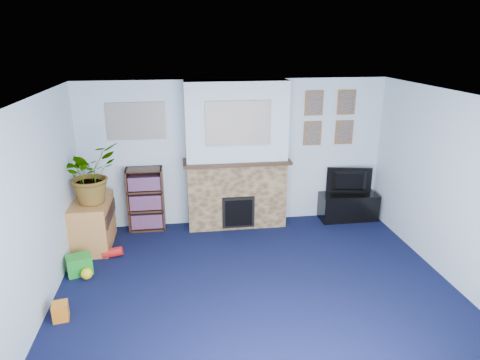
{
  "coord_description": "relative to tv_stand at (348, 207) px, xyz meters",
  "views": [
    {
      "loc": [
        -0.87,
        -4.51,
        3.03
      ],
      "look_at": [
        -0.12,
        0.81,
        1.22
      ],
      "focal_mm": 32.0,
      "sensor_mm": 36.0,
      "label": 1
    }
  ],
  "objects": [
    {
      "name": "floor",
      "position": [
        -1.95,
        -2.03,
        -0.23
      ],
      "size": [
        5.0,
        4.5,
        0.01
      ],
      "primitive_type": "cube",
      "color": "#0D1233",
      "rests_on": "ground"
    },
    {
      "name": "ceiling",
      "position": [
        -1.95,
        -2.03,
        2.17
      ],
      "size": [
        5.0,
        4.5,
        0.01
      ],
      "primitive_type": "cube",
      "color": "white",
      "rests_on": "wall_back"
    },
    {
      "name": "wall_back",
      "position": [
        -1.95,
        0.22,
        0.97
      ],
      "size": [
        5.0,
        0.04,
        2.4
      ],
      "primitive_type": "cube",
      "color": "#ACBFD1",
      "rests_on": "ground"
    },
    {
      "name": "wall_front",
      "position": [
        -1.95,
        -4.28,
        0.97
      ],
      "size": [
        5.0,
        0.04,
        2.4
      ],
      "primitive_type": "cube",
      "color": "#ACBFD1",
      "rests_on": "ground"
    },
    {
      "name": "wall_left",
      "position": [
        -4.45,
        -2.03,
        0.97
      ],
      "size": [
        0.04,
        4.5,
        2.4
      ],
      "primitive_type": "cube",
      "color": "#ACBFD1",
      "rests_on": "ground"
    },
    {
      "name": "wall_right",
      "position": [
        0.55,
        -2.03,
        0.97
      ],
      "size": [
        0.04,
        4.5,
        2.4
      ],
      "primitive_type": "cube",
      "color": "#ACBFD1",
      "rests_on": "ground"
    },
    {
      "name": "chimney_breast",
      "position": [
        -1.95,
        0.02,
        0.96
      ],
      "size": [
        1.72,
        0.5,
        2.4
      ],
      "color": "brown",
      "rests_on": "ground"
    },
    {
      "name": "collage_main",
      "position": [
        -1.95,
        -0.19,
        1.55
      ],
      "size": [
        1.0,
        0.03,
        0.68
      ],
      "primitive_type": "cube",
      "color": "gray",
      "rests_on": "chimney_breast"
    },
    {
      "name": "collage_left",
      "position": [
        -3.5,
        0.21,
        1.55
      ],
      "size": [
        0.9,
        0.03,
        0.58
      ],
      "primitive_type": "cube",
      "color": "gray",
      "rests_on": "wall_back"
    },
    {
      "name": "portrait_tl",
      "position": [
        -0.65,
        0.2,
        1.77
      ],
      "size": [
        0.3,
        0.03,
        0.4
      ],
      "primitive_type": "cube",
      "color": "brown",
      "rests_on": "wall_back"
    },
    {
      "name": "portrait_tr",
      "position": [
        -0.1,
        0.2,
        1.77
      ],
      "size": [
        0.3,
        0.03,
        0.4
      ],
      "primitive_type": "cube",
      "color": "brown",
      "rests_on": "wall_back"
    },
    {
      "name": "portrait_bl",
      "position": [
        -0.65,
        0.2,
        1.27
      ],
      "size": [
        0.3,
        0.03,
        0.4
      ],
      "primitive_type": "cube",
      "color": "brown",
      "rests_on": "wall_back"
    },
    {
      "name": "portrait_br",
      "position": [
        -0.1,
        0.2,
        1.27
      ],
      "size": [
        0.3,
        0.03,
        0.4
      ],
      "primitive_type": "cube",
      "color": "brown",
      "rests_on": "wall_back"
    },
    {
      "name": "tv_stand",
      "position": [
        0.0,
        0.0,
        0.0
      ],
      "size": [
        0.98,
        0.41,
        0.46
      ],
      "primitive_type": "cube",
      "color": "black",
      "rests_on": "ground"
    },
    {
      "name": "television",
      "position": [
        0.0,
        0.02,
        0.46
      ],
      "size": [
        0.77,
        0.24,
        0.44
      ],
      "primitive_type": "imported",
      "rotation": [
        0.0,
        0.0,
        2.95
      ],
      "color": "black",
      "rests_on": "tv_stand"
    },
    {
      "name": "bookshelf",
      "position": [
        -3.43,
        0.08,
        0.28
      ],
      "size": [
        0.58,
        0.28,
        1.05
      ],
      "color": "#301D11",
      "rests_on": "ground"
    },
    {
      "name": "sideboard",
      "position": [
        -4.19,
        -0.41,
        0.12
      ],
      "size": [
        0.52,
        0.94,
        0.73
      ],
      "primitive_type": "cube",
      "color": "#B6753A",
      "rests_on": "ground"
    },
    {
      "name": "potted_plant",
      "position": [
        -4.14,
        -0.46,
        0.94
      ],
      "size": [
        1.01,
        1.03,
        0.86
      ],
      "primitive_type": "imported",
      "rotation": [
        0.0,
        0.0,
        0.9
      ],
      "color": "#26661E",
      "rests_on": "sideboard"
    },
    {
      "name": "mantel_clock",
      "position": [
        -2.0,
        -0.03,
        1.0
      ],
      "size": [
        0.1,
        0.06,
        0.14
      ],
      "primitive_type": "cube",
      "color": "gold",
      "rests_on": "chimney_breast"
    },
    {
      "name": "mantel_candle",
      "position": [
        -1.64,
        -0.03,
        1.01
      ],
      "size": [
        0.06,
        0.06,
        0.18
      ],
      "primitive_type": "cylinder",
      "color": "#B2BFC6",
      "rests_on": "chimney_breast"
    },
    {
      "name": "mantel_teddy",
      "position": [
        -2.54,
        -0.03,
        0.99
      ],
      "size": [
        0.13,
        0.13,
        0.13
      ],
      "primitive_type": "sphere",
      "color": "gray",
      "rests_on": "chimney_breast"
    },
    {
      "name": "mantel_can",
      "position": [
        -1.3,
        -0.03,
        0.99
      ],
      "size": [
        0.06,
        0.06,
        0.12
      ],
      "primitive_type": "cylinder",
      "color": "orange",
      "rests_on": "chimney_breast"
    },
    {
      "name": "green_crate",
      "position": [
        -4.25,
        -1.22,
        -0.08
      ],
      "size": [
        0.38,
        0.34,
        0.25
      ],
      "primitive_type": "cube",
      "rotation": [
        0.0,
        0.0,
        0.34
      ],
      "color": "#198C26",
      "rests_on": "ground"
    },
    {
      "name": "toy_ball",
      "position": [
        -4.13,
        -1.39,
        -0.14
      ],
      "size": [
        0.15,
        0.15,
        0.15
      ],
      "primitive_type": "sphere",
      "color": "yellow",
      "rests_on": "ground"
    },
    {
      "name": "toy_block",
      "position": [
        -4.25,
        -2.23,
        -0.12
      ],
      "size": [
        0.2,
        0.2,
        0.21
      ],
      "primitive_type": "cube",
      "rotation": [
        0.0,
        0.0,
        0.18
      ],
      "color": "orange",
      "rests_on": "ground"
    },
    {
      "name": "toy_tube",
      "position": [
        -3.87,
        -0.83,
        -0.15
      ],
      "size": [
        0.3,
        0.13,
        0.17
      ],
      "primitive_type": "cylinder",
      "rotation": [
        0.0,
        1.43,
        0.0
      ],
      "color": "red",
      "rests_on": "ground"
    }
  ]
}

